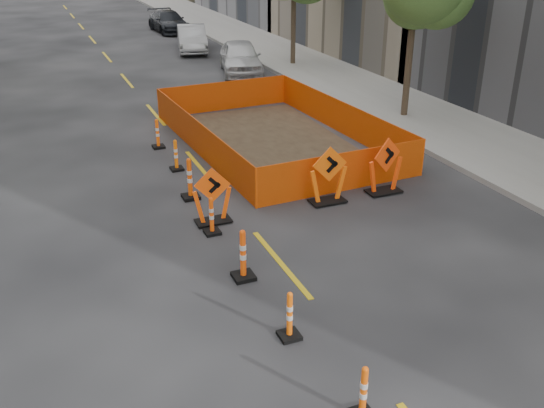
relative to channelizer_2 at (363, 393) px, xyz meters
name	(u,v)px	position (x,y,z in m)	size (l,w,h in m)	color
ground_plane	(381,383)	(0.66, 0.52, -0.46)	(140.00, 140.00, 0.00)	black
sidewalk_right	(417,115)	(9.66, 12.52, -0.38)	(4.00, 90.00, 0.15)	gray
channelizer_2	(363,393)	(0.00, 0.00, 0.00)	(0.36, 0.36, 0.92)	#FF5B0A
channelizer_3	(290,315)	(-0.20, 2.13, 0.00)	(0.36, 0.36, 0.92)	#FF600A
channelizer_4	(243,254)	(-0.27, 4.25, 0.09)	(0.43, 0.43, 1.09)	#FF4C0A
channelizer_5	(212,216)	(-0.27, 6.38, 0.00)	(0.36, 0.36, 0.91)	#FE4E0A
channelizer_6	(190,178)	(-0.19, 8.51, 0.10)	(0.44, 0.44, 1.12)	#E04A09
channelizer_7	(176,155)	(-0.02, 10.63, 0.00)	(0.37, 0.37, 0.93)	orange
channelizer_8	(158,134)	(-0.08, 12.76, 0.02)	(0.38, 0.38, 0.95)	#FC580A
chevron_sign_left	(212,195)	(-0.07, 6.91, 0.25)	(0.95, 0.57, 1.42)	#FF4F0A
chevron_sign_center	(329,175)	(3.00, 6.89, 0.31)	(1.02, 0.61, 1.53)	#FD5D0A
chevron_sign_right	(386,166)	(4.67, 6.89, 0.31)	(1.03, 0.62, 1.55)	#FF420A
safety_fence	(273,127)	(3.52, 11.79, 0.09)	(5.16, 8.78, 1.10)	#FF510D
parked_car_near	(240,57)	(6.05, 21.96, 0.31)	(1.82, 4.53, 1.54)	silver
parked_car_mid	(192,38)	(5.42, 28.31, 0.26)	(1.52, 4.36, 1.44)	#9E9FA3
parked_car_far	(168,22)	(5.85, 35.66, 0.22)	(1.90, 4.67, 1.36)	black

